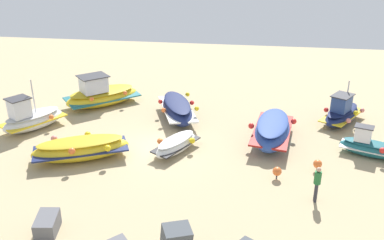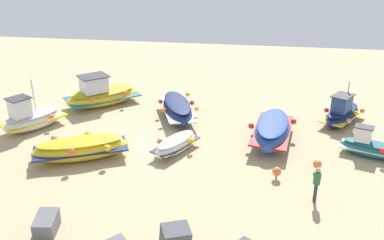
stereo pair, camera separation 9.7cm
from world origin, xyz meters
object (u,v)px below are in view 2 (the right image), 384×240
at_px(fishing_boat_5, 370,147).
at_px(fishing_boat_6, 102,95).
at_px(fishing_boat_2, 32,118).
at_px(mooring_buoy_0, 277,172).
at_px(fishing_boat_0, 177,109).
at_px(person_walking, 317,182).
at_px(fishing_boat_1, 342,113).
at_px(mooring_buoy_1, 317,164).
at_px(fishing_boat_7, 176,144).
at_px(fishing_boat_4, 81,148).
at_px(fishing_boat_3, 272,130).

height_order(fishing_boat_5, fishing_boat_6, fishing_boat_6).
relative_size(fishing_boat_2, mooring_buoy_0, 6.66).
distance_m(fishing_boat_0, person_walking, 11.89).
distance_m(fishing_boat_5, person_walking, 6.13).
height_order(fishing_boat_2, mooring_buoy_0, fishing_boat_2).
xyz_separation_m(fishing_boat_0, fishing_boat_5, (-11.56, 3.69, -0.13)).
bearing_deg(fishing_boat_1, fishing_boat_0, -53.24).
bearing_deg(person_walking, mooring_buoy_0, 135.78).
xyz_separation_m(fishing_boat_5, mooring_buoy_1, (3.06, 2.21, -0.13)).
bearing_deg(mooring_buoy_0, fishing_boat_7, -20.69).
height_order(fishing_boat_2, fishing_boat_6, fishing_boat_2).
xyz_separation_m(fishing_boat_6, mooring_buoy_1, (-14.42, 7.54, -0.37)).
height_order(fishing_boat_4, fishing_boat_6, fishing_boat_6).
xyz_separation_m(fishing_boat_4, person_walking, (-12.16, 2.20, 0.38)).
height_order(fishing_boat_0, fishing_boat_7, fishing_boat_0).
bearing_deg(mooring_buoy_1, fishing_boat_2, -8.96).
bearing_deg(fishing_boat_0, person_walking, 21.72).
bearing_deg(fishing_boat_7, fishing_boat_6, 72.71).
xyz_separation_m(fishing_boat_2, fishing_boat_6, (-2.82, -4.82, 0.06)).
relative_size(fishing_boat_7, mooring_buoy_0, 5.45).
relative_size(fishing_boat_0, fishing_boat_5, 1.55).
xyz_separation_m(fishing_boat_0, mooring_buoy_1, (-8.49, 5.89, -0.27)).
distance_m(fishing_boat_4, fishing_boat_6, 8.36).
xyz_separation_m(fishing_boat_1, mooring_buoy_0, (4.40, 7.93, -0.26)).
relative_size(fishing_boat_1, fishing_boat_4, 0.79).
height_order(fishing_boat_3, fishing_boat_6, fishing_boat_6).
xyz_separation_m(fishing_boat_3, fishing_boat_5, (-5.32, 1.02, -0.18)).
bearing_deg(fishing_boat_4, fishing_boat_3, -4.81).
relative_size(mooring_buoy_0, mooring_buoy_1, 1.00).
relative_size(fishing_boat_2, fishing_boat_6, 0.78).
distance_m(fishing_boat_2, fishing_boat_5, 20.31).
relative_size(fishing_boat_5, person_walking, 2.04).
height_order(fishing_boat_4, fishing_boat_7, fishing_boat_4).
xyz_separation_m(fishing_boat_0, fishing_boat_2, (8.74, 3.18, 0.05)).
relative_size(fishing_boat_0, mooring_buoy_1, 8.55).
bearing_deg(mooring_buoy_1, fishing_boat_7, -7.40).
xyz_separation_m(fishing_boat_2, mooring_buoy_1, (-17.24, 2.72, -0.31)).
relative_size(fishing_boat_1, fishing_boat_5, 1.20).
xyz_separation_m(fishing_boat_1, fishing_boat_5, (-0.75, 4.62, -0.12)).
xyz_separation_m(fishing_boat_2, fishing_boat_7, (-9.62, 1.73, -0.26)).
relative_size(fishing_boat_4, mooring_buoy_1, 8.46).
bearing_deg(fishing_boat_3, fishing_boat_0, -105.37).
bearing_deg(fishing_boat_7, fishing_boat_0, 36.75).
distance_m(fishing_boat_1, person_walking, 10.03).
bearing_deg(fishing_boat_0, mooring_buoy_0, 21.37).
distance_m(fishing_boat_6, person_walking, 17.42).
relative_size(fishing_boat_3, fishing_boat_4, 1.00).
height_order(fishing_boat_1, mooring_buoy_1, fishing_boat_1).
relative_size(fishing_boat_1, fishing_boat_2, 1.00).
bearing_deg(fishing_boat_6, person_walking, 100.58).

